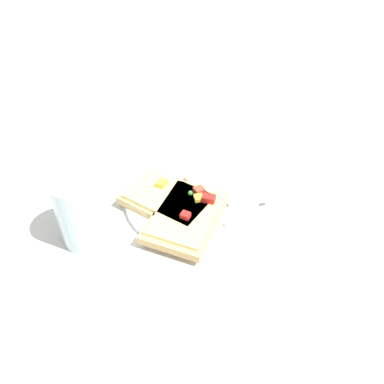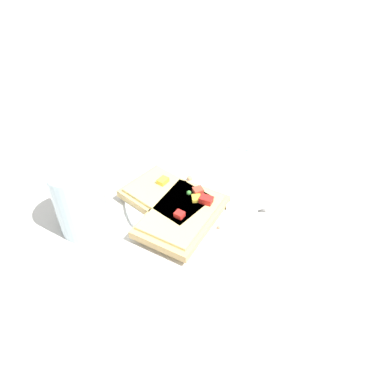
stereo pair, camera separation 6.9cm
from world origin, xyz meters
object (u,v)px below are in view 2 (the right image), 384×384
Objects in this scene: plate at (192,198)px; fork at (199,186)px; pizza_slice_main at (168,197)px; pizza_slice_corner at (185,215)px; drinking_glass at (80,200)px; napkin at (245,140)px; knife at (221,207)px.

fork is (-0.01, -0.03, 0.01)m from plate.
fork is 0.07m from pizza_slice_main.
pizza_slice_corner is at bearing -15.51° from pizza_slice_main.
drinking_glass is (0.16, 0.05, 0.04)m from pizza_slice_corner.
fork is at bearing 74.87° from napkin.
pizza_slice_corner is (-0.04, 0.04, 0.00)m from pizza_slice_main.
drinking_glass reaches higher than napkin.
knife reaches higher than napkin.
pizza_slice_corner reaches higher than fork.
napkin is at bearing -109.59° from knife.
plate is 1.21× the size of knife.
plate is at bearing -162.48° from pizza_slice_corner.
plate is 1.30× the size of fork.
knife is (-0.06, 0.02, 0.01)m from plate.
pizza_slice_main is at bearing -144.11° from drinking_glass.
knife is 1.66× the size of drinking_glass.
knife reaches higher than plate.
pizza_slice_main reaches higher than knife.
drinking_glass reaches higher than fork.
plate is 0.03m from fork.
drinking_glass is (0.16, 0.11, 0.06)m from plate.
plate is at bearing 75.30° from napkin.
drinking_glass reaches higher than plate.
fork is at bearing -61.08° from knife.
knife is 0.25m from napkin.
pizza_slice_main reaches higher than plate.
plate is 0.05m from pizza_slice_main.
fork is 1.55× the size of drinking_glass.
plate is at bearing -35.49° from knife.
fork is at bearing 76.60° from pizza_slice_main.
napkin is (-0.06, -0.23, -0.00)m from plate.
pizza_slice_main is at bearing -117.00° from pizza_slice_corner.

